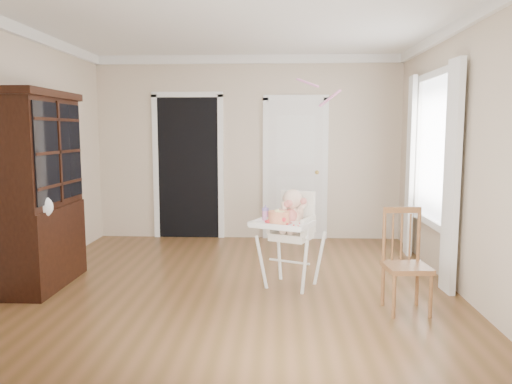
{
  "coord_description": "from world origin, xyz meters",
  "views": [
    {
      "loc": [
        0.45,
        -4.92,
        1.61
      ],
      "look_at": [
        0.23,
        0.03,
        1.0
      ],
      "focal_mm": 35.0,
      "sensor_mm": 36.0,
      "label": 1
    }
  ],
  "objects_px": {
    "china_cabinet": "(40,190)",
    "dining_chair": "(406,264)",
    "high_chair": "(291,228)",
    "sippy_cup": "(265,214)",
    "cake": "(279,217)"
  },
  "relations": [
    {
      "from": "cake",
      "to": "sippy_cup",
      "type": "height_order",
      "value": "sippy_cup"
    },
    {
      "from": "cake",
      "to": "china_cabinet",
      "type": "xyz_separation_m",
      "value": [
        -2.44,
        0.11,
        0.24
      ]
    },
    {
      "from": "cake",
      "to": "dining_chair",
      "type": "relative_size",
      "value": 0.29
    },
    {
      "from": "high_chair",
      "to": "china_cabinet",
      "type": "xyz_separation_m",
      "value": [
        -2.57,
        -0.09,
        0.38
      ]
    },
    {
      "from": "high_chair",
      "to": "china_cabinet",
      "type": "relative_size",
      "value": 0.5
    },
    {
      "from": "dining_chair",
      "to": "china_cabinet",
      "type": "bearing_deg",
      "value": 165.95
    },
    {
      "from": "cake",
      "to": "dining_chair",
      "type": "height_order",
      "value": "dining_chair"
    },
    {
      "from": "cake",
      "to": "sippy_cup",
      "type": "relative_size",
      "value": 1.65
    },
    {
      "from": "cake",
      "to": "sippy_cup",
      "type": "bearing_deg",
      "value": 128.94
    },
    {
      "from": "high_chair",
      "to": "china_cabinet",
      "type": "distance_m",
      "value": 2.6
    },
    {
      "from": "china_cabinet",
      "to": "dining_chair",
      "type": "relative_size",
      "value": 2.18
    },
    {
      "from": "cake",
      "to": "dining_chair",
      "type": "distance_m",
      "value": 1.27
    },
    {
      "from": "sippy_cup",
      "to": "dining_chair",
      "type": "height_order",
      "value": "dining_chair"
    },
    {
      "from": "china_cabinet",
      "to": "cake",
      "type": "bearing_deg",
      "value": -2.68
    },
    {
      "from": "china_cabinet",
      "to": "high_chair",
      "type": "bearing_deg",
      "value": 1.9
    }
  ]
}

